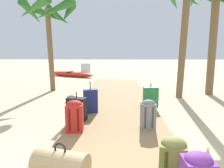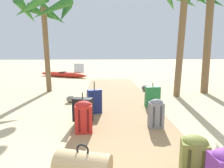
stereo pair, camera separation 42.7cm
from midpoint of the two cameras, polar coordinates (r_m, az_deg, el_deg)
The scene contains 16 objects.
ground_plane at distance 5.21m, azimuth -0.08°, elevation -8.67°, with size 60.00×60.00×0.00m, color #D1BA8C.
boardwalk at distance 6.12m, azimuth -0.49°, elevation -5.47°, with size 2.14×9.62×0.08m, color #9E7A51.
duffel_bag_tan at distance 2.66m, azimuth -13.31°, elevation -22.05°, with size 0.75×0.52×0.46m.
suitcase_black at distance 4.51m, azimuth -11.13°, elevation -7.29°, with size 0.46×0.32×0.65m.
suitcase_navy at distance 5.00m, azimuth -7.53°, elevation -5.01°, with size 0.38×0.27×0.81m.
backpack_grey at distance 4.11m, azimuth 9.67°, elevation -8.18°, with size 0.30×0.23×0.60m.
backpack_olive at distance 2.69m, azimuth 18.25°, elevation -19.13°, with size 0.37×0.33×0.55m.
suitcase_green at distance 5.63m, azimuth 9.47°, elevation -3.58°, with size 0.41×0.24×0.68m.
backpack_red at distance 3.90m, azimuth -11.33°, elevation -9.01°, with size 0.34×0.30×0.62m.
palm_tree_near_right at distance 8.47m, azimuth 25.12°, elevation 19.81°, with size 1.93×1.97×4.15m.
palm_tree_far_right at distance 7.29m, azimuth 18.39°, elevation 21.12°, with size 2.06×2.08×3.96m.
palm_tree_far_left at distance 8.26m, azimuth -20.07°, elevation 17.98°, with size 2.24×2.22×3.60m.
lounge_chair at distance 13.04m, azimuth -10.35°, elevation 3.79°, with size 0.73×1.57×0.81m.
kayak at distance 12.72m, azimuth -14.81°, elevation 2.70°, with size 3.38×2.10×0.32m.
rock_left_near at distance 6.49m, azimuth -13.65°, elevation -4.24°, with size 0.30×0.26×0.22m, color gray.
rock_right_near at distance 8.21m, azimuth 8.26°, elevation -1.12°, with size 0.32×0.37×0.23m, color #5B5651.
Camera 2 is at (-0.44, -1.09, 1.65)m, focal length 31.71 mm.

